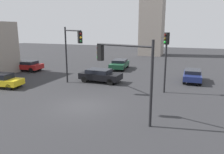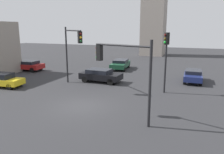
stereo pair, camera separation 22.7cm
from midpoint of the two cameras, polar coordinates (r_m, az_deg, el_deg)
The scene contains 9 objects.
ground_plane at distance 16.36m, azimuth -7.96°, elevation -7.55°, with size 106.69×106.69×0.00m, color #2D2D30.
traffic_light_0 at distance 21.25m, azimuth -10.55°, elevation 8.18°, with size 3.40×2.89×5.68m.
traffic_light_1 at distance 19.41m, azimuth 13.41°, elevation 6.43°, with size 0.46×0.48×5.21m.
traffic_light_2 at distance 13.20m, azimuth 2.58°, elevation 3.43°, with size 3.89×1.31×4.98m.
car_0 at distance 31.51m, azimuth -21.41°, elevation 2.80°, with size 4.36×2.15×1.32m.
car_1 at distance 23.27m, azimuth -3.35°, elevation 0.49°, with size 4.39×2.16×1.35m.
car_2 at distance 24.83m, azimuth 19.78°, elevation 0.46°, with size 1.84×4.06×1.26m.
car_3 at distance 30.61m, azimuth 1.74°, elevation 3.38°, with size 2.42×4.71×1.29m.
car_4 at distance 23.68m, azimuth -26.90°, elevation -0.71°, with size 4.08×2.08×1.36m.
Camera 1 is at (7.34, -13.49, 5.60)m, focal length 35.48 mm.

